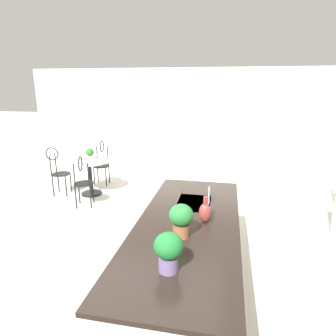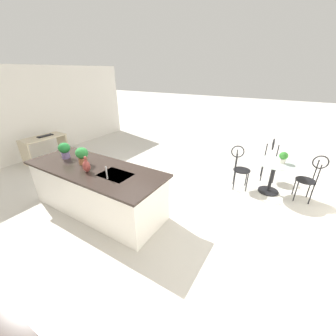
{
  "view_description": "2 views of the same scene",
  "coord_description": "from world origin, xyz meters",
  "px_view_note": "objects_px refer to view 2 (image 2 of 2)",
  "views": [
    {
      "loc": [
        3.1,
        1.21,
        2.32
      ],
      "look_at": [
        -0.88,
        0.4,
        1.16
      ],
      "focal_mm": 31.61,
      "sensor_mm": 36.0,
      "label": 1
    },
    {
      "loc": [
        -2.68,
        3.1,
        2.55
      ],
      "look_at": [
        -1.03,
        0.39,
        1.05
      ],
      "focal_mm": 22.24,
      "sensor_mm": 36.0,
      "label": 2
    }
  ],
  "objects_px": {
    "chair_near_window": "(271,158)",
    "potted_plant_counter_far": "(64,149)",
    "potted_plant_on_table": "(283,157)",
    "keyboard": "(45,136)",
    "vase_on_counter": "(86,166)",
    "writing_desk": "(44,144)",
    "chair_toward_desk": "(310,176)",
    "potted_plant_counter_near": "(82,155)",
    "chair_by_island": "(240,165)",
    "bistro_table": "(272,174)"
  },
  "relations": [
    {
      "from": "chair_toward_desk",
      "to": "potted_plant_on_table",
      "type": "xyz_separation_m",
      "value": [
        0.56,
        -0.0,
        0.31
      ]
    },
    {
      "from": "potted_plant_counter_near",
      "to": "chair_by_island",
      "type": "bearing_deg",
      "value": -136.85
    },
    {
      "from": "writing_desk",
      "to": "vase_on_counter",
      "type": "relative_size",
      "value": 4.17
    },
    {
      "from": "chair_near_window",
      "to": "vase_on_counter",
      "type": "bearing_deg",
      "value": 51.76
    },
    {
      "from": "writing_desk",
      "to": "potted_plant_counter_far",
      "type": "distance_m",
      "value": 2.72
    },
    {
      "from": "chair_toward_desk",
      "to": "writing_desk",
      "type": "xyz_separation_m",
      "value": [
        6.86,
        1.59,
        -0.06
      ]
    },
    {
      "from": "potted_plant_on_table",
      "to": "potted_plant_counter_far",
      "type": "relative_size",
      "value": 0.77
    },
    {
      "from": "keyboard",
      "to": "potted_plant_counter_near",
      "type": "xyz_separation_m",
      "value": [
        -3.07,
        1.01,
        0.35
      ]
    },
    {
      "from": "writing_desk",
      "to": "potted_plant_counter_near",
      "type": "distance_m",
      "value": 3.24
    },
    {
      "from": "chair_by_island",
      "to": "keyboard",
      "type": "bearing_deg",
      "value": 13.06
    },
    {
      "from": "potted_plant_on_table",
      "to": "potted_plant_counter_near",
      "type": "relative_size",
      "value": 0.76
    },
    {
      "from": "bistro_table",
      "to": "potted_plant_on_table",
      "type": "bearing_deg",
      "value": -162.75
    },
    {
      "from": "chair_near_window",
      "to": "writing_desk",
      "type": "relative_size",
      "value": 0.87
    },
    {
      "from": "chair_near_window",
      "to": "chair_toward_desk",
      "type": "distance_m",
      "value": 1.05
    },
    {
      "from": "chair_near_window",
      "to": "chair_by_island",
      "type": "bearing_deg",
      "value": 57.63
    },
    {
      "from": "bistro_table",
      "to": "keyboard",
      "type": "bearing_deg",
      "value": 13.24
    },
    {
      "from": "potted_plant_counter_near",
      "to": "potted_plant_on_table",
      "type": "bearing_deg",
      "value": -142.38
    },
    {
      "from": "potted_plant_on_table",
      "to": "writing_desk",
      "type": "bearing_deg",
      "value": 14.23
    },
    {
      "from": "chair_toward_desk",
      "to": "potted_plant_counter_near",
      "type": "relative_size",
      "value": 3.2
    },
    {
      "from": "writing_desk",
      "to": "potted_plant_counter_far",
      "type": "bearing_deg",
      "value": 160.3
    },
    {
      "from": "keyboard",
      "to": "potted_plant_on_table",
      "type": "bearing_deg",
      "value": -166.67
    },
    {
      "from": "chair_near_window",
      "to": "bistro_table",
      "type": "bearing_deg",
      "value": 101.63
    },
    {
      "from": "potted_plant_on_table",
      "to": "potted_plant_counter_far",
      "type": "xyz_separation_m",
      "value": [
        3.8,
        2.49,
        0.22
      ]
    },
    {
      "from": "chair_by_island",
      "to": "potted_plant_counter_far",
      "type": "height_order",
      "value": "potted_plant_counter_far"
    },
    {
      "from": "keyboard",
      "to": "potted_plant_counter_far",
      "type": "relative_size",
      "value": 1.38
    },
    {
      "from": "bistro_table",
      "to": "potted_plant_counter_far",
      "type": "bearing_deg",
      "value": 33.78
    },
    {
      "from": "bistro_table",
      "to": "chair_toward_desk",
      "type": "height_order",
      "value": "chair_toward_desk"
    },
    {
      "from": "writing_desk",
      "to": "vase_on_counter",
      "type": "distance_m",
      "value": 3.61
    },
    {
      "from": "writing_desk",
      "to": "potted_plant_counter_near",
      "type": "height_order",
      "value": "potted_plant_counter_near"
    },
    {
      "from": "chair_toward_desk",
      "to": "potted_plant_counter_far",
      "type": "distance_m",
      "value": 5.05
    },
    {
      "from": "chair_near_window",
      "to": "chair_by_island",
      "type": "relative_size",
      "value": 1.0
    },
    {
      "from": "writing_desk",
      "to": "keyboard",
      "type": "bearing_deg",
      "value": -78.69
    },
    {
      "from": "chair_by_island",
      "to": "writing_desk",
      "type": "relative_size",
      "value": 0.87
    },
    {
      "from": "vase_on_counter",
      "to": "potted_plant_on_table",
      "type": "bearing_deg",
      "value": -137.02
    },
    {
      "from": "bistro_table",
      "to": "keyboard",
      "type": "height_order",
      "value": "keyboard"
    },
    {
      "from": "potted_plant_counter_near",
      "to": "potted_plant_counter_far",
      "type": "height_order",
      "value": "potted_plant_counter_near"
    },
    {
      "from": "keyboard",
      "to": "potted_plant_counter_far",
      "type": "bearing_deg",
      "value": 158.45
    },
    {
      "from": "potted_plant_on_table",
      "to": "chair_toward_desk",
      "type": "bearing_deg",
      "value": 179.75
    },
    {
      "from": "chair_near_window",
      "to": "keyboard",
      "type": "xyz_separation_m",
      "value": [
        6.04,
        2.13,
        0.18
      ]
    },
    {
      "from": "chair_near_window",
      "to": "potted_plant_counter_far",
      "type": "height_order",
      "value": "potted_plant_counter_far"
    },
    {
      "from": "bistro_table",
      "to": "chair_by_island",
      "type": "height_order",
      "value": "chair_by_island"
    },
    {
      "from": "bistro_table",
      "to": "writing_desk",
      "type": "bearing_deg",
      "value": 14.16
    },
    {
      "from": "bistro_table",
      "to": "chair_toward_desk",
      "type": "distance_m",
      "value": 0.71
    },
    {
      "from": "keyboard",
      "to": "potted_plant_on_table",
      "type": "xyz_separation_m",
      "value": [
        -6.32,
        -1.5,
        0.13
      ]
    },
    {
      "from": "potted_plant_on_table",
      "to": "potted_plant_counter_far",
      "type": "height_order",
      "value": "potted_plant_counter_far"
    },
    {
      "from": "chair_near_window",
      "to": "potted_plant_on_table",
      "type": "distance_m",
      "value": 0.75
    },
    {
      "from": "writing_desk",
      "to": "keyboard",
      "type": "distance_m",
      "value": 0.27
    },
    {
      "from": "potted_plant_counter_far",
      "to": "vase_on_counter",
      "type": "distance_m",
      "value": 0.93
    },
    {
      "from": "chair_by_island",
      "to": "potted_plant_counter_near",
      "type": "bearing_deg",
      "value": 43.15
    },
    {
      "from": "keyboard",
      "to": "potted_plant_counter_near",
      "type": "height_order",
      "value": "potted_plant_counter_near"
    }
  ]
}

